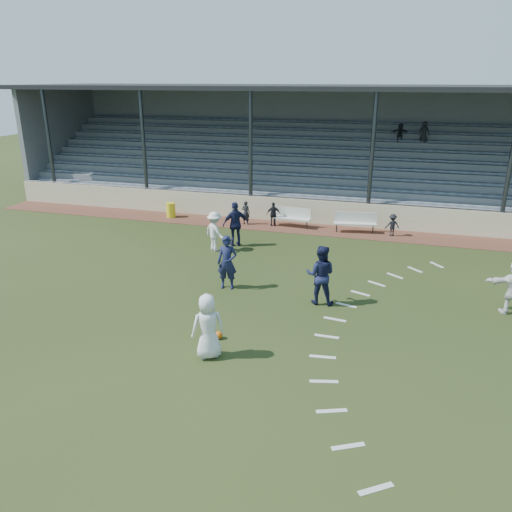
{
  "coord_description": "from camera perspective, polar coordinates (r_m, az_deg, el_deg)",
  "views": [
    {
      "loc": [
        4.5,
        -12.68,
        6.96
      ],
      "look_at": [
        0.0,
        2.5,
        1.3
      ],
      "focal_mm": 35.0,
      "sensor_mm": 36.0,
      "label": 1
    }
  ],
  "objects": [
    {
      "name": "player_navy_mid",
      "position": [
        16.19,
        7.38,
        -2.15
      ],
      "size": [
        1.0,
        0.8,
        1.97
      ],
      "primitive_type": "imported",
      "rotation": [
        0.0,
        0.0,
        3.19
      ],
      "color": "#15193A",
      "rests_on": "ground"
    },
    {
      "name": "player_white_wing",
      "position": [
        21.19,
        -4.73,
        2.82
      ],
      "size": [
        1.25,
        1.1,
        1.68
      ],
      "primitive_type": "imported",
      "rotation": [
        0.0,
        0.0,
        2.59
      ],
      "color": "silver",
      "rests_on": "ground"
    },
    {
      "name": "retaining_wall",
      "position": [
        25.45,
        5.82,
        5.1
      ],
      "size": [
        34.0,
        0.18,
        1.2
      ],
      "primitive_type": "cube",
      "color": "beige",
      "rests_on": "ground"
    },
    {
      "name": "sub_left_far",
      "position": [
        24.74,
        2.01,
        4.81
      ],
      "size": [
        0.76,
        0.51,
        1.2
      ],
      "primitive_type": "imported",
      "rotation": [
        0.0,
        0.0,
        3.48
      ],
      "color": "black",
      "rests_on": "cinder_track"
    },
    {
      "name": "penalty_arc",
      "position": [
        14.46,
        13.14,
        -9.63
      ],
      "size": [
        3.89,
        14.63,
        0.01
      ],
      "color": "silver",
      "rests_on": "ground"
    },
    {
      "name": "ground",
      "position": [
        15.15,
        -2.71,
        -7.71
      ],
      "size": [
        90.0,
        90.0,
        0.0
      ],
      "primitive_type": "plane",
      "color": "#263114",
      "rests_on": "ground"
    },
    {
      "name": "bench_left",
      "position": [
        24.71,
        4.02,
        4.67
      ],
      "size": [
        2.03,
        0.63,
        0.95
      ],
      "rotation": [
        0.0,
        0.0,
        -0.09
      ],
      "color": "beige",
      "rests_on": "cinder_track"
    },
    {
      "name": "player_navy_lead",
      "position": [
        17.24,
        -3.32,
        -0.75
      ],
      "size": [
        0.74,
        0.53,
        1.9
      ],
      "primitive_type": "imported",
      "rotation": [
        0.0,
        0.0,
        0.12
      ],
      "color": "#15193A",
      "rests_on": "ground"
    },
    {
      "name": "football",
      "position": [
        14.3,
        -4.29,
        -9.0
      ],
      "size": [
        0.22,
        0.22,
        0.22
      ],
      "primitive_type": "sphere",
      "color": "#C3560B",
      "rests_on": "ground"
    },
    {
      "name": "grandstand",
      "position": [
        29.67,
        7.7,
        10.27
      ],
      "size": [
        34.6,
        9.0,
        6.61
      ],
      "color": "slate",
      "rests_on": "ground"
    },
    {
      "name": "cinder_track",
      "position": [
        24.61,
        5.31,
        3.18
      ],
      "size": [
        34.0,
        2.0,
        0.02
      ],
      "primitive_type": "cube",
      "color": "#542D21",
      "rests_on": "ground"
    },
    {
      "name": "sub_right",
      "position": [
        24.0,
        15.32,
        3.44
      ],
      "size": [
        0.76,
        0.6,
        1.04
      ],
      "primitive_type": "imported",
      "rotation": [
        0.0,
        0.0,
        3.5
      ],
      "color": "black",
      "rests_on": "cinder_track"
    },
    {
      "name": "sub_left_near",
      "position": [
        25.03,
        -1.17,
        4.98
      ],
      "size": [
        0.46,
        0.33,
        1.19
      ],
      "primitive_type": "imported",
      "rotation": [
        0.0,
        0.0,
        3.03
      ],
      "color": "black",
      "rests_on": "cinder_track"
    },
    {
      "name": "player_white_lead",
      "position": [
        13.11,
        -5.52,
        -8.01
      ],
      "size": [
        1.03,
        0.95,
        1.77
      ],
      "primitive_type": "imported",
      "rotation": [
        0.0,
        0.0,
        3.72
      ],
      "color": "silver",
      "rests_on": "ground"
    },
    {
      "name": "player_navy_wing",
      "position": [
        21.72,
        -2.33,
        3.66
      ],
      "size": [
        1.22,
        1.02,
        1.95
      ],
      "primitive_type": "imported",
      "rotation": [
        0.0,
        0.0,
        3.72
      ],
      "color": "#15193A",
      "rests_on": "ground"
    },
    {
      "name": "bench_right",
      "position": [
        24.21,
        11.3,
        4.01
      ],
      "size": [
        2.04,
        0.78,
        0.95
      ],
      "rotation": [
        0.0,
        0.0,
        0.17
      ],
      "color": "beige",
      "rests_on": "cinder_track"
    },
    {
      "name": "trash_bin",
      "position": [
        26.78,
        -9.7,
        5.2
      ],
      "size": [
        0.47,
        0.47,
        0.76
      ],
      "primitive_type": "cylinder",
      "color": "yellow",
      "rests_on": "cinder_track"
    }
  ]
}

